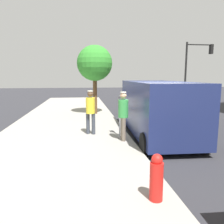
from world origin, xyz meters
TOP-DOWN VIEW (x-y plane):
  - ground_plane at (0.00, 0.00)m, footprint 80.00×80.00m
  - sidewalk_slab at (3.50, 0.00)m, footprint 5.00×32.00m
  - parking_meter_near at (1.35, -0.24)m, footprint 0.14×0.18m
  - pedestrian_in_green at (1.35, 0.39)m, footprint 0.34×0.36m
  - pedestrian_in_yellow at (2.43, -0.61)m, footprint 0.35×0.34m
  - parked_van at (-0.15, -0.51)m, footprint 2.30×5.27m
  - traffic_light_corner at (-6.92, -10.61)m, footprint 2.48×0.42m
  - street_tree at (1.97, -5.42)m, footprint 2.05×2.05m
  - fire_hydrant at (1.45, 4.23)m, footprint 0.24×0.24m

SIDE VIEW (x-z plane):
  - ground_plane at x=0.00m, z-range 0.00..0.00m
  - sidewalk_slab at x=3.50m, z-range 0.00..0.15m
  - fire_hydrant at x=1.45m, z-range 0.14..1.00m
  - pedestrian_in_yellow at x=2.43m, z-range 0.27..1.95m
  - pedestrian_in_green at x=1.35m, z-range 0.27..1.95m
  - parked_van at x=-0.15m, z-range 0.08..2.23m
  - parking_meter_near at x=1.35m, z-range 0.42..1.94m
  - street_tree at x=1.97m, z-range 1.09..5.07m
  - traffic_light_corner at x=-6.92m, z-range 0.92..6.12m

